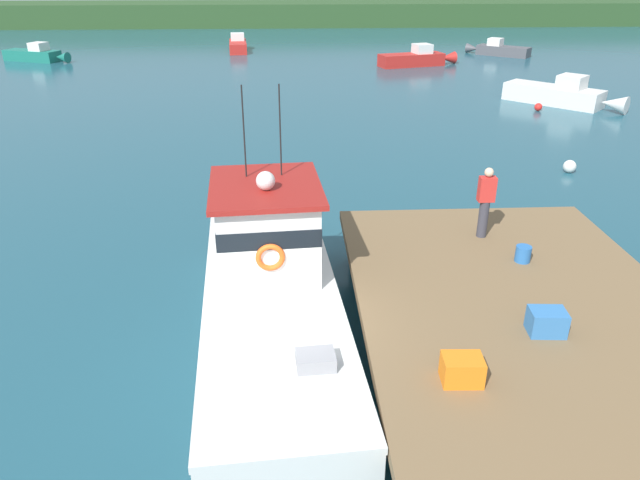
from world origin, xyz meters
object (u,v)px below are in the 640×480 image
moored_boat_far_right (238,45)px  moored_boat_far_left (417,58)px  crate_single_far (462,370)px  moored_boat_near_channel (36,55)px  mooring_buoy_channel_marker (570,166)px  mooring_buoy_outer (538,107)px  main_fishing_boat (271,291)px  moored_boat_mid_harbor (561,94)px  bait_bucket (523,254)px  crate_single_by_cleat (547,322)px  deckhand_by_the_boat (485,201)px  moored_boat_off_the_point (499,50)px

moored_boat_far_right → moored_boat_far_left: moored_boat_far_left is taller
crate_single_far → moored_boat_near_channel: (-21.05, 39.05, -0.95)m
mooring_buoy_channel_marker → mooring_buoy_outer: mooring_buoy_channel_marker is taller
main_fishing_boat → moored_boat_mid_harbor: main_fishing_boat is taller
mooring_buoy_outer → crate_single_far: bearing=-114.3°
bait_bucket → mooring_buoy_outer: (7.59, 18.13, -1.18)m
bait_bucket → crate_single_by_cleat: bearing=-101.9°
crate_single_far → moored_boat_far_left: size_ratio=0.10×
deckhand_by_the_boat → mooring_buoy_channel_marker: deckhand_by_the_boat is taller
moored_boat_off_the_point → deckhand_by_the_boat: bearing=-108.9°
moored_boat_far_left → moored_boat_near_channel: bearing=173.0°
moored_boat_far_right → moored_boat_near_channel: same height
crate_single_far → deckhand_by_the_boat: 5.38m
moored_boat_far_right → moored_boat_mid_harbor: (18.17, -20.58, 0.07)m
moored_boat_near_channel → main_fishing_boat: bearing=-63.2°
bait_bucket → deckhand_by_the_boat: (-0.49, 1.26, 0.69)m
moored_boat_mid_harbor → mooring_buoy_outer: moored_boat_mid_harbor is taller
moored_boat_near_channel → mooring_buoy_channel_marker: (28.46, -26.42, -0.24)m
moored_boat_mid_harbor → crate_single_by_cleat: bearing=-114.0°
bait_bucket → mooring_buoy_channel_marker: bait_bucket is taller
deckhand_by_the_boat → main_fishing_boat: bearing=-158.4°
moored_boat_far_right → mooring_buoy_outer: moored_boat_far_right is taller
main_fishing_boat → bait_bucket: (5.24, 0.62, 0.36)m
moored_boat_far_right → moored_boat_off_the_point: bearing=-9.9°
moored_boat_off_the_point → moored_boat_mid_harbor: bearing=-97.8°
crate_single_by_cleat → mooring_buoy_outer: (8.13, 20.71, -1.22)m
crate_single_far → bait_bucket: crate_single_far is taller
moored_boat_off_the_point → moored_boat_far_left: bearing=-148.8°
deckhand_by_the_boat → moored_boat_far_right: deckhand_by_the_boat is taller
main_fishing_boat → mooring_buoy_outer: main_fishing_boat is taller
main_fishing_boat → crate_single_far: main_fishing_boat is taller
main_fishing_boat → deckhand_by_the_boat: size_ratio=6.08×
moored_boat_far_right → mooring_buoy_channel_marker: (14.05, -31.08, -0.24)m
crate_single_far → bait_bucket: (2.31, 3.76, -0.04)m
main_fishing_boat → bait_bucket: main_fishing_boat is taller
crate_single_far → moored_boat_mid_harbor: bearing=63.5°
moored_boat_mid_harbor → mooring_buoy_channel_marker: (-4.12, -10.50, -0.31)m
bait_bucket → mooring_buoy_channel_marker: size_ratio=0.75×
crate_single_far → moored_boat_near_channel: size_ratio=0.11×
deckhand_by_the_boat → mooring_buoy_channel_marker: (5.60, 7.61, -1.83)m
moored_boat_far_right → moored_boat_off_the_point: (20.49, -3.57, -0.03)m
deckhand_by_the_boat → mooring_buoy_channel_marker: 9.62m
crate_single_far → moored_boat_off_the_point: (13.84, 40.14, -0.97)m
moored_boat_mid_harbor → moored_boat_far_left: (-5.04, 12.55, -0.03)m
main_fishing_boat → mooring_buoy_outer: bearing=55.6°
bait_bucket → moored_boat_near_channel: (-23.36, 35.28, -0.91)m
deckhand_by_the_boat → moored_boat_near_channel: bearing=123.9°
bait_bucket → moored_boat_far_right: (-8.95, 39.94, -0.91)m
crate_single_by_cleat → moored_boat_far_right: bearing=101.2°
moored_boat_off_the_point → mooring_buoy_channel_marker: (-6.43, -27.51, -0.21)m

